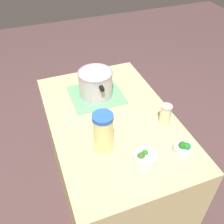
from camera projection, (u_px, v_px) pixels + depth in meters
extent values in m
plane|color=brown|center=(112.00, 193.00, 2.21)|extent=(8.00, 8.00, 0.00)
cube|color=#CDBD7F|center=(112.00, 161.00, 1.92)|extent=(1.22, 0.78, 0.88)
cube|color=#67B075|center=(96.00, 95.00, 1.81)|extent=(0.33, 0.36, 0.01)
cylinder|color=#B7B7BC|center=(96.00, 84.00, 1.75)|extent=(0.23, 0.23, 0.18)
torus|color=#99999E|center=(95.00, 73.00, 1.69)|extent=(0.24, 0.24, 0.01)
cube|color=black|center=(102.00, 89.00, 1.62)|extent=(0.04, 0.02, 0.02)
cube|color=black|center=(90.00, 68.00, 1.81)|extent=(0.04, 0.02, 0.02)
cylinder|color=#F9EE96|center=(103.00, 134.00, 1.37)|extent=(0.11, 0.11, 0.22)
cylinder|color=blue|center=(103.00, 117.00, 1.29)|extent=(0.11, 0.11, 0.02)
ellipsoid|color=yellow|center=(102.00, 129.00, 1.37)|extent=(0.04, 0.04, 0.01)
cylinder|color=beige|center=(165.00, 115.00, 1.57)|extent=(0.07, 0.07, 0.12)
cylinder|color=#B2AD99|center=(167.00, 107.00, 1.53)|extent=(0.07, 0.07, 0.01)
cylinder|color=silver|center=(145.00, 158.00, 1.35)|extent=(0.13, 0.13, 0.05)
ellipsoid|color=#297D1B|center=(145.00, 153.00, 1.35)|extent=(0.04, 0.04, 0.04)
ellipsoid|color=#366426|center=(141.00, 157.00, 1.34)|extent=(0.04, 0.04, 0.05)
cylinder|color=silver|center=(182.00, 149.00, 1.41)|extent=(0.10, 0.10, 0.04)
ellipsoid|color=#227C32|center=(187.00, 146.00, 1.39)|extent=(0.04, 0.04, 0.05)
ellipsoid|color=#226719|center=(183.00, 146.00, 1.40)|extent=(0.05, 0.05, 0.05)
ellipsoid|color=#2E7220|center=(183.00, 146.00, 1.40)|extent=(0.04, 0.04, 0.05)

